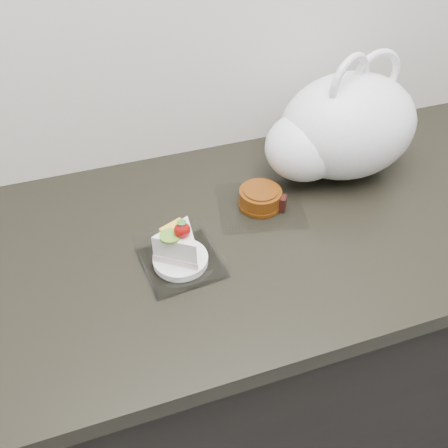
{
  "coord_description": "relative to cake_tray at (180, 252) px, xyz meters",
  "views": [
    {
      "loc": [
        -0.31,
        0.99,
        1.59
      ],
      "look_at": [
        -0.07,
        1.67,
        0.94
      ],
      "focal_mm": 40.0,
      "sensor_mm": 36.0,
      "label": 1
    }
  ],
  "objects": [
    {
      "name": "counter",
      "position": [
        0.17,
        0.05,
        -0.48
      ],
      "size": [
        2.04,
        0.64,
        0.9
      ],
      "color": "black",
      "rests_on": "ground"
    },
    {
      "name": "cake_tray",
      "position": [
        0.0,
        0.0,
        0.0
      ],
      "size": [
        0.15,
        0.15,
        0.11
      ],
      "rotation": [
        0.0,
        0.0,
        0.09
      ],
      "color": "white",
      "rests_on": "counter"
    },
    {
      "name": "mooncake_wrap",
      "position": [
        0.21,
        0.11,
        -0.01
      ],
      "size": [
        0.21,
        0.2,
        0.04
      ],
      "rotation": [
        0.0,
        0.0,
        -0.04
      ],
      "color": "white",
      "rests_on": "counter"
    },
    {
      "name": "plastic_bag",
      "position": [
        0.41,
        0.17,
        0.08
      ],
      "size": [
        0.4,
        0.32,
        0.29
      ],
      "rotation": [
        0.0,
        0.0,
        0.28
      ],
      "color": "white",
      "rests_on": "counter"
    }
  ]
}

